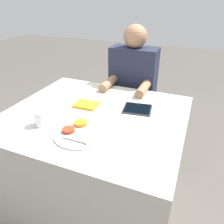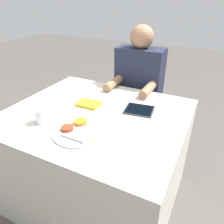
# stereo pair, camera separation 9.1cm
# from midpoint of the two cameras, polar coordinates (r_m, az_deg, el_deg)

# --- Properties ---
(ground_plane) EXTENTS (12.00, 12.00, 0.00)m
(ground_plane) POSITION_cam_midpoint_polar(r_m,az_deg,el_deg) (1.95, -5.06, -20.65)
(ground_plane) COLOR #4C4742
(dining_table) EXTENTS (1.17, 1.02, 0.77)m
(dining_table) POSITION_cam_midpoint_polar(r_m,az_deg,el_deg) (1.68, -5.63, -12.04)
(dining_table) COLOR beige
(dining_table) RESTS_ON ground_plane
(thali_tray) EXTENTS (0.32, 0.32, 0.03)m
(thali_tray) POSITION_cam_midpoint_polar(r_m,az_deg,el_deg) (1.27, -10.18, -5.22)
(thali_tray) COLOR #B7BABF
(thali_tray) RESTS_ON dining_table
(red_notebook) EXTENTS (0.16, 0.12, 0.02)m
(red_notebook) POSITION_cam_midpoint_polar(r_m,az_deg,el_deg) (1.56, -8.39, 1.83)
(red_notebook) COLOR silver
(red_notebook) RESTS_ON dining_table
(tablet_device) EXTENTS (0.21, 0.19, 0.01)m
(tablet_device) POSITION_cam_midpoint_polar(r_m,az_deg,el_deg) (1.50, 4.94, 0.80)
(tablet_device) COLOR #28282D
(tablet_device) RESTS_ON dining_table
(person_diner) EXTENTS (0.40, 0.45, 1.26)m
(person_diner) POSITION_cam_midpoint_polar(r_m,az_deg,el_deg) (2.07, 4.01, 3.33)
(person_diner) COLOR black
(person_diner) RESTS_ON ground_plane
(drinking_glass) EXTENTS (0.08, 0.08, 0.09)m
(drinking_glass) POSITION_cam_midpoint_polar(r_m,az_deg,el_deg) (1.39, -20.01, -1.63)
(drinking_glass) COLOR silver
(drinking_glass) RESTS_ON dining_table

